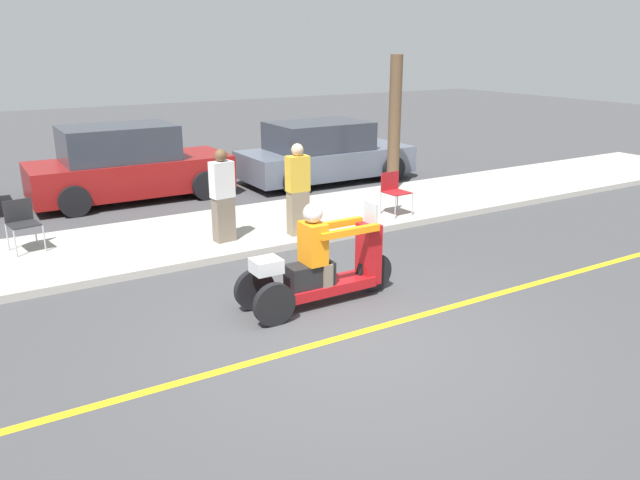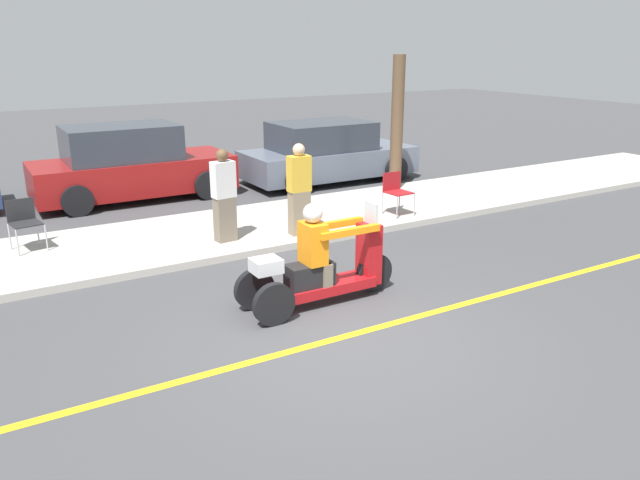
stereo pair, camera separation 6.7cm
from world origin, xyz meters
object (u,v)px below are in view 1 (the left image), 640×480
object	(u,v)px
spectator_by_tree	(298,191)
motorcycle_trike	(320,268)
spectator_near_curb	(223,198)
parked_car_lot_center	(324,154)
folding_chair_set_back	(21,220)
parked_car_lot_left	(127,165)
folding_chair_curbside	(394,189)
tree_trunk	(395,123)

from	to	relation	value
spectator_by_tree	motorcycle_trike	bearing A→B (deg)	-113.15
spectator_near_curb	parked_car_lot_center	xyz separation A→B (m)	(4.23, 3.67, -0.18)
parked_car_lot_center	spectator_by_tree	bearing A→B (deg)	-126.62
motorcycle_trike	spectator_by_tree	distance (m)	2.84
spectator_by_tree	folding_chair_set_back	size ratio (longest dim) A/B	1.96
parked_car_lot_center	parked_car_lot_left	bearing A→B (deg)	172.61
folding_chair_set_back	folding_chair_curbside	distance (m)	6.67
spectator_by_tree	parked_car_lot_center	world-z (taller)	spectator_by_tree
spectator_near_curb	parked_car_lot_left	distance (m)	4.31
folding_chair_set_back	parked_car_lot_left	bearing A→B (deg)	50.34
parked_car_lot_center	tree_trunk	bearing A→B (deg)	-68.89
spectator_near_curb	motorcycle_trike	bearing A→B (deg)	-86.74
motorcycle_trike	folding_chair_set_back	distance (m)	5.22
spectator_near_curb	folding_chair_curbside	bearing A→B (deg)	-1.21
parked_car_lot_left	tree_trunk	world-z (taller)	tree_trunk
tree_trunk	parked_car_lot_center	bearing A→B (deg)	111.11
parked_car_lot_left	folding_chair_curbside	bearing A→B (deg)	-47.18
folding_chair_set_back	parked_car_lot_center	bearing A→B (deg)	18.47
folding_chair_curbside	tree_trunk	xyz separation A→B (m)	(1.40, 1.86, 0.99)
motorcycle_trike	parked_car_lot_left	size ratio (longest dim) A/B	0.53
spectator_near_curb	folding_chair_curbside	world-z (taller)	spectator_near_curb
spectator_by_tree	folding_chair_curbside	xyz separation A→B (m)	(2.28, 0.23, -0.27)
spectator_by_tree	parked_car_lot_left	world-z (taller)	spectator_by_tree
spectator_near_curb	tree_trunk	bearing A→B (deg)	19.77
tree_trunk	parked_car_lot_left	bearing A→B (deg)	155.34
parked_car_lot_center	spectator_near_curb	bearing A→B (deg)	-139.05
motorcycle_trike	folding_chair_set_back	bearing A→B (deg)	127.18
spectator_near_curb	parked_car_lot_center	size ratio (longest dim) A/B	0.37
spectator_by_tree	tree_trunk	bearing A→B (deg)	29.55
spectator_by_tree	folding_chair_curbside	bearing A→B (deg)	5.80
spectator_near_curb	spectator_by_tree	distance (m)	1.31
folding_chair_curbside	motorcycle_trike	bearing A→B (deg)	-140.18
motorcycle_trike	tree_trunk	size ratio (longest dim) A/B	0.76
folding_chair_set_back	parked_car_lot_left	world-z (taller)	parked_car_lot_left
motorcycle_trike	folding_chair_curbside	world-z (taller)	motorcycle_trike
folding_chair_curbside	parked_car_lot_left	distance (m)	5.94
spectator_by_tree	parked_car_lot_left	xyz separation A→B (m)	(-1.76, 4.58, -0.13)
parked_car_lot_left	parked_car_lot_center	xyz separation A→B (m)	(4.71, -0.61, -0.06)
motorcycle_trike	spectator_near_curb	xyz separation A→B (m)	(-0.17, 2.90, 0.37)
folding_chair_curbside	tree_trunk	size ratio (longest dim) A/B	0.27
spectator_by_tree	tree_trunk	distance (m)	4.29
parked_car_lot_left	spectator_near_curb	bearing A→B (deg)	-83.55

